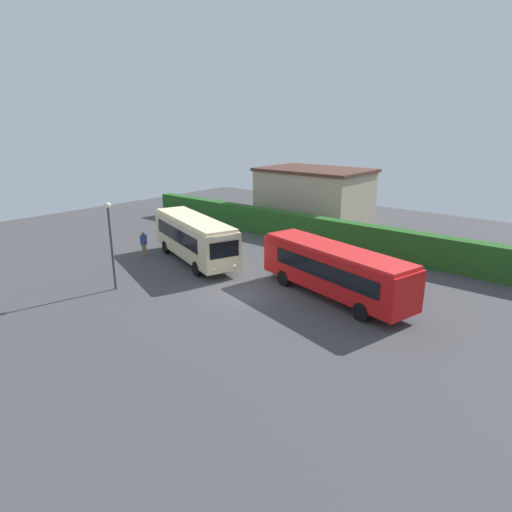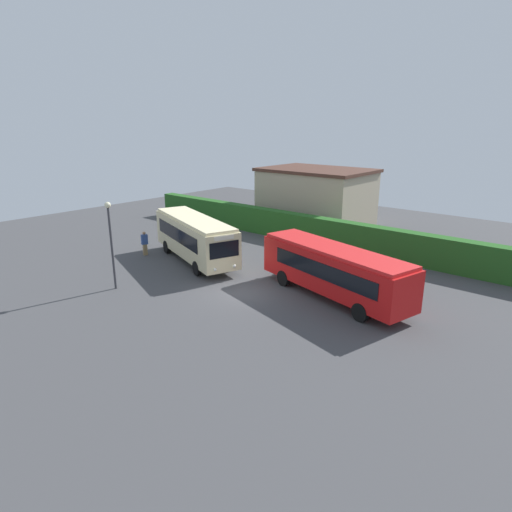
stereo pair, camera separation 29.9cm
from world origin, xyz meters
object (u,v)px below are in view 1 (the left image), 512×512
bus_red (334,269)px  person_left (144,243)px  bus_cream (194,237)px  person_center (208,238)px  lamppost (111,236)px

bus_red → person_left: size_ratio=5.63×
bus_cream → person_left: size_ratio=5.42×
person_left → person_center: person_left is taller
bus_cream → person_left: (-4.11, -1.50, -0.89)m
bus_cream → bus_red: 11.37m
person_left → person_center: bearing=-100.6°
bus_red → lamppost: size_ratio=1.94×
person_left → lamppost: size_ratio=0.34×
bus_cream → person_left: bearing=-140.6°
bus_red → person_center: (-13.06, 2.49, -0.88)m
bus_cream → lamppost: lamppost is taller
lamppost → bus_cream: bearing=93.7°
bus_red → bus_cream: bearing=16.6°
bus_red → person_center: 13.33m
bus_red → person_left: bearing=21.5°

